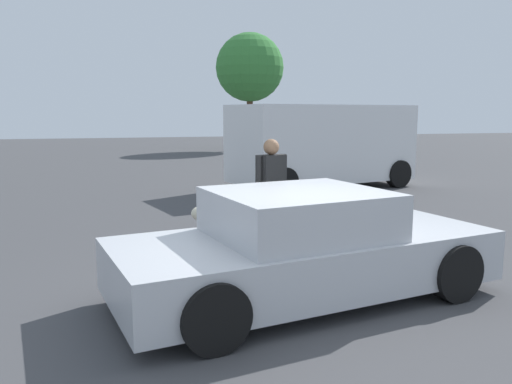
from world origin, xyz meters
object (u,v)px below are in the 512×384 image
(sedan_foreground, at_px, (304,248))
(pedestrian, at_px, (271,186))
(dog, at_px, (207,218))
(van_white, at_px, (322,144))

(sedan_foreground, xyz_separation_m, pedestrian, (0.23, 1.92, 0.43))
(dog, height_order, pedestrian, pedestrian)
(van_white, bearing_deg, dog, -145.13)
(dog, height_order, van_white, van_white)
(pedestrian, bearing_deg, van_white, -53.47)
(dog, xyz_separation_m, van_white, (4.08, 4.61, 0.94))
(sedan_foreground, bearing_deg, dog, 87.95)
(sedan_foreground, height_order, dog, sedan_foreground)
(van_white, bearing_deg, pedestrian, -133.08)
(sedan_foreground, distance_m, pedestrian, 1.98)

